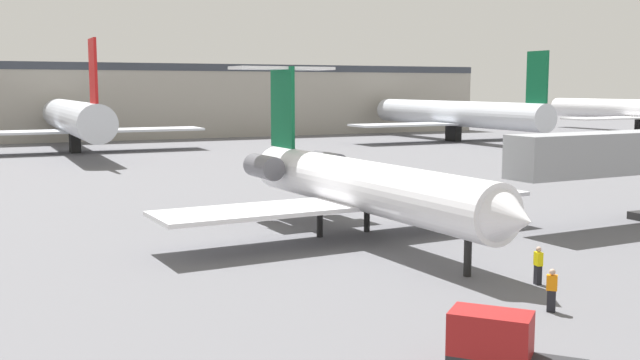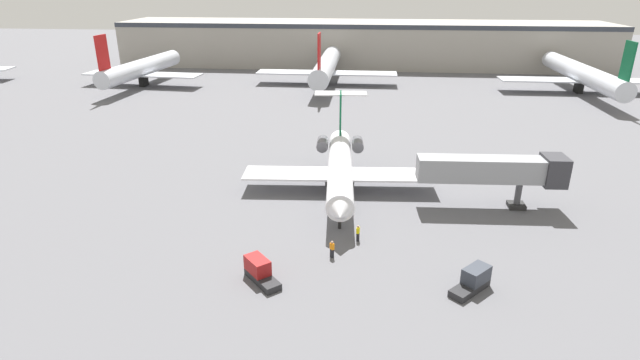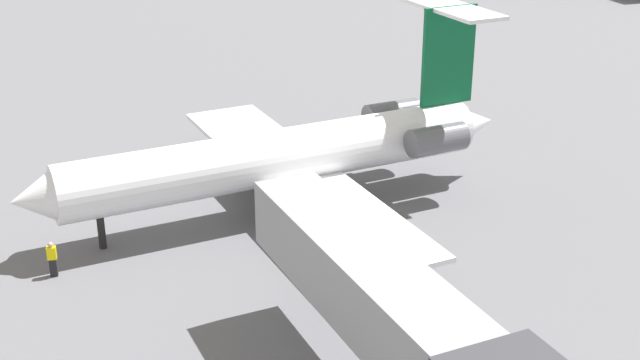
{
  "view_description": "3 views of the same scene",
  "coord_description": "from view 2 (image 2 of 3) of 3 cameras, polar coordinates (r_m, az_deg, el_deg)",
  "views": [
    {
      "loc": [
        -19.52,
        -32.21,
        8.61
      ],
      "look_at": [
        -1.94,
        5.73,
        3.37
      ],
      "focal_mm": 41.96,
      "sensor_mm": 36.0,
      "label": 1
    },
    {
      "loc": [
        3.29,
        -50.42,
        23.75
      ],
      "look_at": [
        -2.11,
        1.71,
        2.61
      ],
      "focal_mm": 28.02,
      "sensor_mm": 36.0,
      "label": 2
    },
    {
      "loc": [
        38.36,
        -8.87,
        18.98
      ],
      "look_at": [
        1.8,
        5.94,
        2.3
      ],
      "focal_mm": 48.0,
      "sensor_mm": 36.0,
      "label": 3
    }
  ],
  "objects": [
    {
      "name": "ground_plane",
      "position": [
        55.85,
        1.98,
        -3.27
      ],
      "size": [
        400.0,
        400.0,
        0.1
      ],
      "primitive_type": "cube",
      "color": "#5B5B60"
    },
    {
      "name": "regional_jet",
      "position": [
        59.3,
        2.3,
        1.67
      ],
      "size": [
        23.26,
        26.48,
        9.92
      ],
      "color": "white",
      "rests_on": "ground_plane"
    },
    {
      "name": "jet_bridge",
      "position": [
        57.76,
        19.89,
        1.06
      ],
      "size": [
        15.98,
        3.71,
        6.11
      ],
      "color": "gray",
      "rests_on": "ground_plane"
    },
    {
      "name": "ground_crew_marshaller",
      "position": [
        46.0,
        1.38,
        -7.89
      ],
      "size": [
        0.47,
        0.47,
        1.69
      ],
      "color": "black",
      "rests_on": "ground_plane"
    },
    {
      "name": "ground_crew_loader",
      "position": [
        48.84,
        4.36,
        -6.05
      ],
      "size": [
        0.34,
        0.45,
        1.69
      ],
      "color": "black",
      "rests_on": "ground_plane"
    },
    {
      "name": "baggage_tug_lead",
      "position": [
        43.53,
        17.1,
        -10.89
      ],
      "size": [
        3.76,
        3.88,
        1.9
      ],
      "color": "#262628",
      "rests_on": "ground_plane"
    },
    {
      "name": "baggage_tug_trailing",
      "position": [
        43.15,
        -6.9,
        -10.29
      ],
      "size": [
        3.7,
        3.92,
        1.9
      ],
      "color": "#262628",
      "rests_on": "ground_plane"
    },
    {
      "name": "terminal_building",
      "position": [
        151.87,
        4.81,
        15.26
      ],
      "size": [
        138.85,
        22.05,
        12.39
      ],
      "color": "#9E998E",
      "rests_on": "ground_plane"
    },
    {
      "name": "parked_airliner_west_mid",
      "position": [
        127.6,
        -19.72,
        11.93
      ],
      "size": [
        28.47,
        33.66,
        13.28
      ],
      "color": "silver",
      "rests_on": "ground_plane"
    },
    {
      "name": "parked_airliner_centre",
      "position": [
        122.36,
        0.76,
        12.91
      ],
      "size": [
        33.59,
        39.97,
        13.79
      ],
      "color": "silver",
      "rests_on": "ground_plane"
    },
    {
      "name": "parked_airliner_east_mid",
      "position": [
        126.97,
        27.71,
        10.69
      ],
      "size": [
        35.01,
        41.64,
        13.37
      ],
      "color": "silver",
      "rests_on": "ground_plane"
    }
  ]
}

